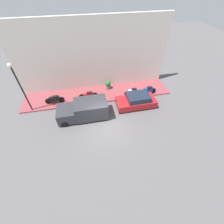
# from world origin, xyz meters

# --- Properties ---
(ground_plane) EXTENTS (60.00, 60.00, 0.00)m
(ground_plane) POSITION_xyz_m (0.00, 0.00, 0.00)
(ground_plane) COLOR #514F51
(sidewalk) EXTENTS (2.97, 15.51, 0.13)m
(sidewalk) POSITION_xyz_m (4.77, 0.00, 0.07)
(sidewalk) COLOR brown
(sidewalk) RESTS_ON ground_plane
(building_facade) EXTENTS (0.30, 15.51, 7.22)m
(building_facade) POSITION_xyz_m (6.40, 0.00, 3.61)
(building_facade) COLOR silver
(building_facade) RESTS_ON ground_plane
(parked_car) EXTENTS (1.78, 3.85, 1.34)m
(parked_car) POSITION_xyz_m (2.16, -3.45, 0.64)
(parked_car) COLOR maroon
(parked_car) RESTS_ON ground_plane
(delivery_van) EXTENTS (1.95, 4.42, 1.70)m
(delivery_van) POSITION_xyz_m (1.65, 1.70, 0.87)
(delivery_van) COLOR #2D2D33
(delivery_van) RESTS_ON ground_plane
(scooter_silver) EXTENTS (0.30, 1.81, 0.80)m
(scooter_silver) POSITION_xyz_m (3.78, -3.61, 0.56)
(scooter_silver) COLOR #B7B7BF
(scooter_silver) RESTS_ON sidewalk
(motorcycle_red) EXTENTS (0.30, 1.96, 0.78)m
(motorcycle_red) POSITION_xyz_m (4.14, 1.06, 0.56)
(motorcycle_red) COLOR #B21E1E
(motorcycle_red) RESTS_ON sidewalk
(motorcycle_black) EXTENTS (0.30, 1.88, 0.85)m
(motorcycle_black) POSITION_xyz_m (4.10, 4.42, 0.59)
(motorcycle_black) COLOR black
(motorcycle_black) RESTS_ON sidewalk
(motorcycle_blue) EXTENTS (0.30, 1.78, 0.86)m
(motorcycle_blue) POSITION_xyz_m (3.64, -5.29, 0.59)
(motorcycle_blue) COLOR navy
(motorcycle_blue) RESTS_ON sidewalk
(streetlamp) EXTENTS (0.37, 0.37, 4.78)m
(streetlamp) POSITION_xyz_m (3.53, 6.60, 3.39)
(streetlamp) COLOR black
(streetlamp) RESTS_ON sidewalk
(potted_plant) EXTENTS (0.60, 0.60, 0.93)m
(potted_plant) POSITION_xyz_m (5.52, -1.25, 0.61)
(potted_plant) COLOR slate
(potted_plant) RESTS_ON sidewalk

